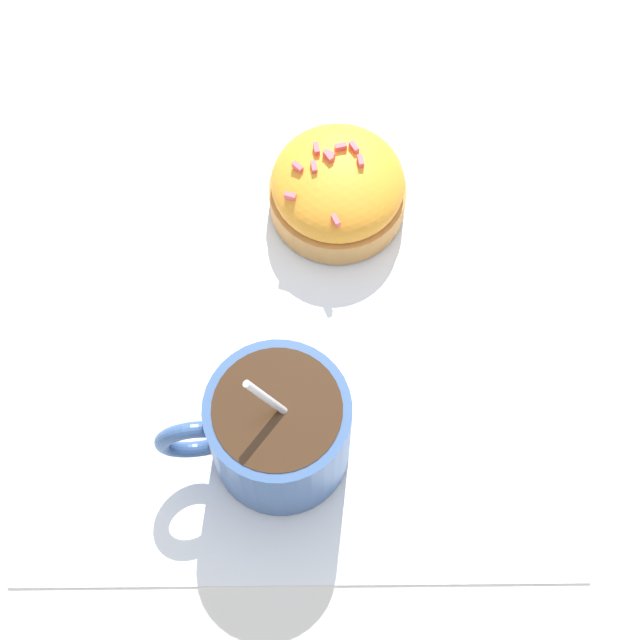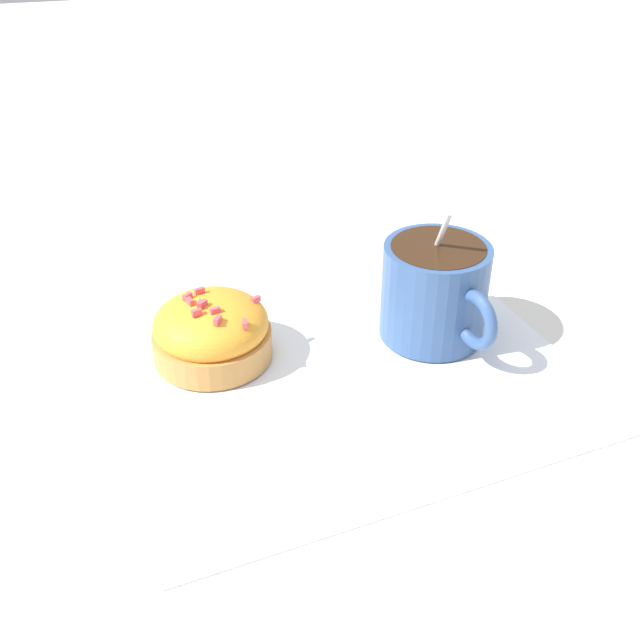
% 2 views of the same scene
% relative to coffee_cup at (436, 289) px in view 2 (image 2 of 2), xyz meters
% --- Properties ---
extents(ground_plane, '(3.00, 3.00, 0.00)m').
position_rel_coffee_cup_xyz_m(ground_plane, '(-0.08, 0.00, -0.04)').
color(ground_plane, silver).
extents(paper_napkin, '(0.36, 0.36, 0.00)m').
position_rel_coffee_cup_xyz_m(paper_napkin, '(-0.08, 0.00, -0.04)').
color(paper_napkin, white).
rests_on(paper_napkin, ground_plane).
extents(coffee_cup, '(0.08, 0.11, 0.11)m').
position_rel_coffee_cup_xyz_m(coffee_cup, '(0.00, 0.00, 0.00)').
color(coffee_cup, '#335184').
rests_on(coffee_cup, paper_napkin).
extents(frosted_pastry, '(0.09, 0.09, 0.05)m').
position_rel_coffee_cup_xyz_m(frosted_pastry, '(-0.17, 0.02, -0.02)').
color(frosted_pastry, '#C18442').
rests_on(frosted_pastry, paper_napkin).
extents(sugar_bowl, '(0.07, 0.07, 0.07)m').
position_rel_coffee_cup_xyz_m(sugar_bowl, '(-0.04, -0.28, -0.01)').
color(sugar_bowl, silver).
rests_on(sugar_bowl, ground_plane).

